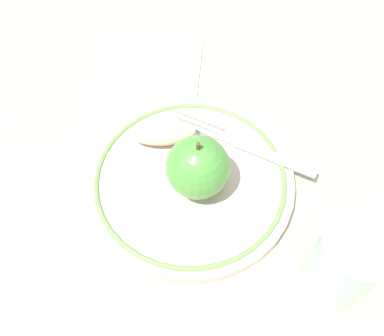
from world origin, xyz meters
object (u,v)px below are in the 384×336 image
at_px(plate, 192,181).
at_px(apple_slice_front, 164,132).
at_px(apple_red_whole, 198,167).
at_px(drinking_glass, 342,266).
at_px(fork, 245,146).
at_px(napkin_folded, 150,74).

height_order(plate, apple_slice_front, apple_slice_front).
relative_size(apple_red_whole, apple_slice_front, 1.00).
relative_size(apple_slice_front, drinking_glass, 0.75).
distance_m(fork, napkin_folded, 0.18).
bearing_deg(drinking_glass, apple_slice_front, 164.88).
bearing_deg(apple_red_whole, apple_slice_front, 151.94).
relative_size(drinking_glass, napkin_folded, 0.68).
distance_m(plate, apple_red_whole, 0.04).
height_order(plate, napkin_folded, plate).
distance_m(apple_red_whole, fork, 0.08).
distance_m(apple_red_whole, napkin_folded, 0.20).
bearing_deg(napkin_folded, plate, -42.07).
distance_m(drinking_glass, napkin_folded, 0.35).
bearing_deg(fork, apple_red_whole, 68.53).
bearing_deg(drinking_glass, napkin_folded, 153.63).
bearing_deg(fork, apple_slice_front, 19.53).
bearing_deg(apple_red_whole, napkin_folded, 138.90).
xyz_separation_m(fork, napkin_folded, (-0.17, 0.05, -0.02)).
height_order(apple_slice_front, napkin_folded, apple_slice_front).
bearing_deg(apple_slice_front, fork, -11.54).
bearing_deg(plate, apple_red_whole, -23.20).
xyz_separation_m(fork, drinking_glass, (0.14, -0.10, 0.03)).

